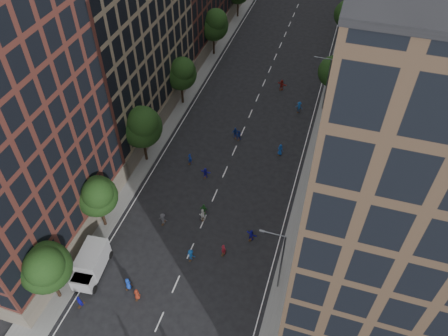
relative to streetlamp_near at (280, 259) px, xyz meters
name	(u,v)px	position (x,y,z in m)	size (l,w,h in m)	color
ground	(250,116)	(-10.37, 28.00, -5.17)	(240.00, 240.00, 0.00)	black
sidewalk_left	(194,77)	(-22.37, 35.50, -5.09)	(4.00, 105.00, 0.15)	slate
sidewalk_right	(333,102)	(1.63, 35.50, -5.09)	(4.00, 105.00, 0.15)	slate
bldg_left_b	(105,8)	(-29.37, 23.00, 11.83)	(14.00, 26.00, 34.00)	#958162
bldg_right_a	(408,166)	(8.63, 3.00, 12.83)	(14.00, 30.00, 36.00)	#483627
bldg_right_b	(408,22)	(8.63, 32.00, 11.33)	(14.00, 28.00, 33.00)	#6D655A
tree_left_0	(45,267)	(-21.38, -8.15, 0.79)	(5.20, 5.20, 8.83)	black
tree_left_1	(97,195)	(-21.39, 1.86, 0.38)	(4.80, 4.80, 8.21)	black
tree_left_2	(142,126)	(-21.36, 13.83, 1.19)	(5.60, 5.60, 9.45)	black
tree_left_3	(181,73)	(-21.38, 27.85, 0.65)	(5.00, 5.00, 8.58)	black
tree_left_4	(214,24)	(-21.37, 43.84, 0.93)	(5.40, 5.40, 9.08)	black
tree_right_a	(336,70)	(1.02, 35.85, 0.46)	(5.00, 5.00, 8.39)	black
tree_right_b	(349,13)	(1.02, 55.85, 0.79)	(5.20, 5.20, 8.83)	black
streetlamp_near	(280,259)	(0.00, 0.00, 0.00)	(2.64, 0.22, 9.06)	#595B60
streetlamp_far	(326,82)	(0.00, 33.00, 0.00)	(2.64, 0.22, 9.06)	#595B60
cargo_van	(91,264)	(-19.68, -4.26, -3.63)	(3.11, 5.71, 2.92)	silver
skater_0	(128,284)	(-15.02, -4.92, -4.37)	(0.78, 0.51, 1.60)	#163CB6
skater_3	(191,255)	(-9.89, 0.49, -4.37)	(1.03, 0.59, 1.59)	#134C9E
skater_4	(80,302)	(-18.87, -8.27, -4.37)	(0.94, 0.39, 1.60)	#1717BE
skater_5	(251,235)	(-4.11, 5.22, -4.41)	(1.40, 0.45, 1.51)	#15139E
skater_6	(137,294)	(-13.59, -5.74, -4.41)	(0.74, 0.48, 1.51)	maroon
skater_7	(224,250)	(-6.60, 2.28, -4.35)	(0.59, 0.39, 1.63)	maroon
skater_8	(202,215)	(-10.58, 6.35, -4.32)	(0.82, 0.64, 1.69)	white
skater_9	(163,219)	(-14.90, 4.32, -4.35)	(1.05, 0.60, 1.63)	#45444A
skater_10	(204,210)	(-10.62, 7.04, -4.26)	(1.07, 0.44, 1.82)	#1C5E1E
skater_11	(205,173)	(-12.58, 13.28, -4.41)	(1.41, 0.45, 1.52)	#16129A
skater_12	(280,150)	(-3.97, 20.66, -4.30)	(0.85, 0.55, 1.73)	#1445A3
skater_13	(190,159)	(-15.48, 15.16, -4.32)	(0.62, 0.40, 1.69)	navy
skater_14	(239,135)	(-10.49, 22.10, -4.42)	(0.73, 0.57, 1.50)	navy
skater_15	(299,107)	(-3.25, 31.31, -4.28)	(1.15, 0.66, 1.77)	#124593
skater_16	(235,133)	(-11.03, 22.29, -4.29)	(1.03, 0.43, 1.75)	#123098
skater_17	(282,85)	(-7.12, 36.41, -4.25)	(1.70, 0.54, 1.83)	maroon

